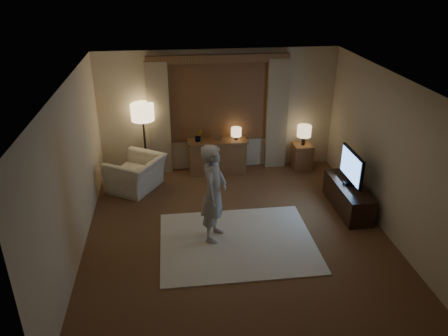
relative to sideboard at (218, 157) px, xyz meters
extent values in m
cube|color=brown|center=(0.05, -2.50, -0.36)|extent=(5.00, 5.50, 0.02)
cube|color=silver|center=(0.05, -2.50, 2.26)|extent=(5.00, 5.50, 0.02)
cube|color=beige|center=(0.05, 0.26, 0.95)|extent=(5.00, 0.02, 2.60)
cube|color=beige|center=(0.05, -5.26, 0.95)|extent=(5.00, 0.02, 2.60)
cube|color=beige|center=(-2.46, -2.50, 0.95)|extent=(0.02, 5.50, 2.60)
cube|color=beige|center=(2.56, -2.50, 0.95)|extent=(0.02, 5.50, 2.60)
cube|color=black|center=(0.05, 0.23, 1.20)|extent=(2.00, 0.01, 1.70)
cube|color=brown|center=(0.05, 0.22, 1.20)|extent=(2.08, 0.04, 1.78)
cube|color=tan|center=(-1.20, 0.15, 0.85)|extent=(0.45, 0.12, 2.40)
cube|color=tan|center=(1.30, 0.15, 0.85)|extent=(0.45, 0.12, 2.40)
cube|color=brown|center=(0.05, 0.17, 2.07)|extent=(2.90, 0.14, 0.16)
cube|color=beige|center=(0.02, -2.69, -0.34)|extent=(2.50, 2.00, 0.02)
cube|color=brown|center=(0.00, 0.00, 0.00)|extent=(1.20, 0.40, 0.70)
cube|color=brown|center=(0.00, 0.00, 0.45)|extent=(0.16, 0.02, 0.20)
imported|color=#999999|center=(-0.40, 0.00, 0.50)|extent=(0.17, 0.13, 0.30)
cylinder|color=black|center=(0.40, 0.00, 0.41)|extent=(0.08, 0.08, 0.12)
cylinder|color=#F5D293|center=(0.40, 0.00, 0.56)|extent=(0.22, 0.22, 0.18)
cylinder|color=black|center=(-1.52, 0.00, -0.33)|extent=(0.34, 0.34, 0.03)
cylinder|color=black|center=(-1.52, 0.00, 0.28)|extent=(0.04, 0.04, 1.27)
cylinder|color=#F5D293|center=(-1.52, 0.00, 1.08)|extent=(0.46, 0.46, 0.34)
imported|color=beige|center=(-1.70, -0.58, -0.02)|extent=(1.30, 1.34, 0.67)
cube|color=brown|center=(1.87, -0.05, -0.07)|extent=(0.40, 0.40, 0.56)
cylinder|color=black|center=(1.87, -0.05, 0.31)|extent=(0.08, 0.08, 0.20)
cylinder|color=#F5D293|center=(1.87, -0.05, 0.53)|extent=(0.30, 0.30, 0.24)
cube|color=black|center=(2.20, -1.87, -0.10)|extent=(0.45, 1.40, 0.50)
cube|color=black|center=(2.20, -1.87, 0.18)|extent=(0.22, 0.10, 0.06)
cube|color=black|center=(2.20, -1.87, 0.52)|extent=(0.05, 0.90, 0.55)
cube|color=#5A95F5|center=(2.17, -1.87, 0.52)|extent=(0.00, 0.83, 0.49)
imported|color=#B8B1AA|center=(-0.34, -2.50, 0.49)|extent=(0.60, 0.71, 1.65)
camera|label=1|loc=(-0.94, -8.56, 3.81)|focal=35.00mm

